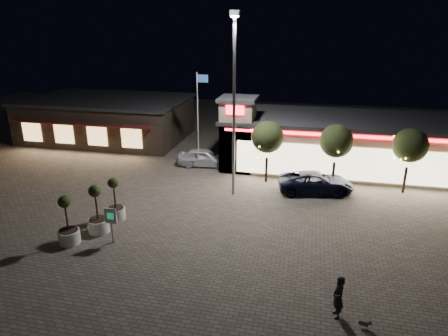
% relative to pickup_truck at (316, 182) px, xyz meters
% --- Properties ---
extents(ground, '(90.00, 90.00, 0.00)m').
position_rel_pickup_truck_xyz_m(ground, '(-7.75, -9.68, -0.75)').
color(ground, '#696055').
rests_on(ground, ground).
extents(retail_building, '(20.40, 8.40, 6.10)m').
position_rel_pickup_truck_xyz_m(retail_building, '(1.76, 6.14, 1.46)').
color(retail_building, tan).
rests_on(retail_building, ground).
extents(restaurant_building, '(16.40, 11.00, 4.30)m').
position_rel_pickup_truck_xyz_m(restaurant_building, '(-21.75, 10.30, 1.41)').
color(restaurant_building, '#382D23').
rests_on(restaurant_building, ground).
extents(floodlight_pole, '(0.60, 0.40, 12.38)m').
position_rel_pickup_truck_xyz_m(floodlight_pole, '(-5.75, -1.68, 6.27)').
color(floodlight_pole, gray).
rests_on(floodlight_pole, ground).
extents(flagpole, '(0.95, 0.10, 8.00)m').
position_rel_pickup_truck_xyz_m(flagpole, '(-9.65, 3.32, 3.99)').
color(flagpole, white).
rests_on(flagpole, ground).
extents(string_tree_a, '(2.42, 2.42, 4.79)m').
position_rel_pickup_truck_xyz_m(string_tree_a, '(-3.75, 1.32, 2.81)').
color(string_tree_a, '#332319').
rests_on(string_tree_a, ground).
extents(string_tree_b, '(2.42, 2.42, 4.79)m').
position_rel_pickup_truck_xyz_m(string_tree_b, '(1.25, 1.32, 2.81)').
color(string_tree_b, '#332319').
rests_on(string_tree_b, ground).
extents(string_tree_c, '(2.42, 2.42, 4.79)m').
position_rel_pickup_truck_xyz_m(string_tree_c, '(6.25, 1.32, 2.81)').
color(string_tree_c, '#332319').
rests_on(string_tree_c, ground).
extents(pickup_truck, '(5.76, 3.43, 1.50)m').
position_rel_pickup_truck_xyz_m(pickup_truck, '(0.00, 0.00, 0.00)').
color(pickup_truck, black).
rests_on(pickup_truck, ground).
extents(white_sedan, '(4.63, 2.24, 1.52)m').
position_rel_pickup_truck_xyz_m(white_sedan, '(-9.42, 3.79, 0.01)').
color(white_sedan, silver).
rests_on(white_sedan, ground).
extents(pedestrian, '(0.62, 0.79, 1.91)m').
position_rel_pickup_truck_xyz_m(pedestrian, '(0.98, -13.30, 0.21)').
color(pedestrian, black).
rests_on(pedestrian, ground).
extents(dog, '(0.49, 0.24, 0.26)m').
position_rel_pickup_truck_xyz_m(dog, '(2.09, -13.75, -0.49)').
color(dog, '#59514C').
rests_on(dog, ground).
extents(planter_left, '(1.21, 1.21, 2.97)m').
position_rel_pickup_truck_xyz_m(planter_left, '(-12.37, -8.85, 0.17)').
color(planter_left, white).
rests_on(planter_left, ground).
extents(planter_mid, '(1.17, 1.17, 2.87)m').
position_rel_pickup_truck_xyz_m(planter_mid, '(-13.32, -10.37, 0.14)').
color(planter_mid, white).
rests_on(planter_mid, ground).
extents(planter_right, '(1.13, 1.13, 2.79)m').
position_rel_pickup_truck_xyz_m(planter_right, '(-12.12, -7.14, 0.11)').
color(planter_right, white).
rests_on(planter_right, ground).
extents(valet_sign, '(0.69, 0.10, 2.09)m').
position_rel_pickup_truck_xyz_m(valet_sign, '(-11.00, -9.78, 0.72)').
color(valet_sign, gray).
rests_on(valet_sign, ground).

